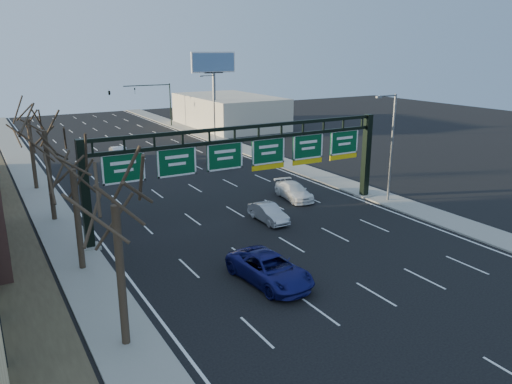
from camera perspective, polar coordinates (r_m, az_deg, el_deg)
ground at (r=31.88m, az=6.08°, el=-7.17°), size 160.00×160.00×0.00m
sidewalk_left at (r=45.50m, az=-22.98°, el=-1.12°), size 3.00×120.00×0.12m
sidewalk_right at (r=54.46m, az=4.62°, el=2.84°), size 3.00×120.00×0.12m
lane_markings at (r=48.53m, az=-7.93°, el=1.01°), size 21.60×120.00×0.01m
sign_gantry at (r=36.97m, az=-0.82°, el=3.75°), size 24.60×1.20×7.20m
building_right_distant at (r=83.11m, az=-3.11°, el=9.20°), size 12.00×20.00×5.00m
tree_near at (r=20.68m, az=-16.04°, el=1.24°), size 3.60×3.60×8.86m
tree_gantry at (r=29.38m, az=-20.44°, el=4.42°), size 3.60×3.60×8.48m
tree_mid at (r=39.06m, az=-23.22°, el=7.93°), size 3.60×3.60×9.24m
tree_far at (r=48.98m, az=-24.76°, el=8.75°), size 3.60×3.60×8.86m
streetlight_near at (r=42.71m, az=15.16°, el=5.50°), size 2.15×0.22×9.00m
streetlight_far at (r=70.60m, az=-4.91°, el=10.03°), size 2.15×0.22×9.00m
billboard_right at (r=75.87m, az=-4.87°, el=13.48°), size 7.00×0.50×12.00m
traffic_signal_mast at (r=82.14m, az=-13.87°, el=10.78°), size 10.16×0.54×7.00m
car_blue_suv at (r=27.95m, az=1.57°, el=-8.78°), size 3.16×5.95×1.59m
car_silver_sedan at (r=37.40m, az=1.41°, el=-2.41°), size 1.41×4.03×1.33m
car_white_wagon at (r=43.07m, az=4.34°, el=0.10°), size 2.50×4.95×1.38m
car_grey_far at (r=55.55m, az=-4.20°, el=3.78°), size 2.09×4.20×1.38m
car_silver_distant at (r=60.14m, az=-15.34°, el=4.25°), size 1.83×4.60×1.49m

